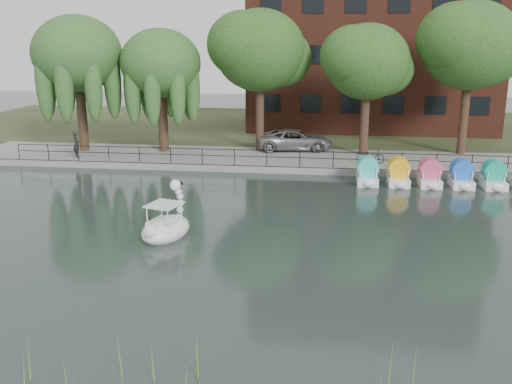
% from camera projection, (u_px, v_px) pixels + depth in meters
% --- Properties ---
extents(ground_plane, '(120.00, 120.00, 0.00)m').
position_uv_depth(ground_plane, '(230.00, 251.00, 22.12)').
color(ground_plane, '#374746').
extents(promenade, '(40.00, 6.00, 0.40)m').
position_uv_depth(promenade, '(271.00, 159.00, 37.37)').
color(promenade, gray).
rests_on(promenade, ground_plane).
extents(kerb, '(40.00, 0.25, 0.40)m').
position_uv_depth(kerb, '(266.00, 170.00, 34.55)').
color(kerb, gray).
rests_on(kerb, ground_plane).
extents(land_strip, '(60.00, 22.00, 0.36)m').
position_uv_depth(land_strip, '(287.00, 127.00, 50.76)').
color(land_strip, '#47512D').
rests_on(land_strip, ground_plane).
extents(railing, '(32.00, 0.05, 1.00)m').
position_uv_depth(railing, '(267.00, 154.00, 34.49)').
color(railing, black).
rests_on(railing, promenade).
extents(apartment_building, '(20.00, 10.07, 18.00)m').
position_uv_depth(apartment_building, '(372.00, 19.00, 47.43)').
color(apartment_building, '#4C1E16').
rests_on(apartment_building, land_strip).
extents(willow_left, '(5.88, 5.88, 9.01)m').
position_uv_depth(willow_left, '(77.00, 54.00, 37.63)').
color(willow_left, '#473323').
rests_on(willow_left, promenade).
extents(willow_mid, '(5.32, 5.32, 8.15)m').
position_uv_depth(willow_mid, '(160.00, 64.00, 37.61)').
color(willow_mid, '#473323').
rests_on(willow_mid, promenade).
extents(broadleaf_center, '(6.00, 6.00, 9.25)m').
position_uv_depth(broadleaf_center, '(260.00, 51.00, 37.57)').
color(broadleaf_center, '#473323').
rests_on(broadleaf_center, promenade).
extents(broadleaf_right, '(5.40, 5.40, 8.32)m').
position_uv_depth(broadleaf_right, '(368.00, 62.00, 36.43)').
color(broadleaf_right, '#473323').
rests_on(broadleaf_right, promenade).
extents(broadleaf_far, '(6.30, 6.30, 9.71)m').
position_uv_depth(broadleaf_far, '(471.00, 46.00, 36.33)').
color(broadleaf_far, '#473323').
rests_on(broadleaf_far, promenade).
extents(minivan, '(3.42, 6.18, 1.64)m').
position_uv_depth(minivan, '(295.00, 138.00, 39.22)').
color(minivan, gray).
rests_on(minivan, promenade).
extents(bicycle, '(0.93, 1.80, 1.00)m').
position_uv_depth(bicycle, '(370.00, 155.00, 35.38)').
color(bicycle, gray).
rests_on(bicycle, promenade).
extents(pedestrian, '(0.84, 0.85, 1.98)m').
position_uv_depth(pedestrian, '(76.00, 142.00, 36.86)').
color(pedestrian, black).
rests_on(pedestrian, promenade).
extents(swan_boat, '(2.34, 3.00, 2.24)m').
position_uv_depth(swan_boat, '(166.00, 225.00, 23.64)').
color(swan_boat, white).
rests_on(swan_boat, ground_plane).
extents(pedal_boat_row, '(9.65, 1.70, 1.40)m').
position_uv_depth(pedal_boat_row, '(446.00, 175.00, 31.44)').
color(pedal_boat_row, white).
rests_on(pedal_boat_row, ground_plane).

